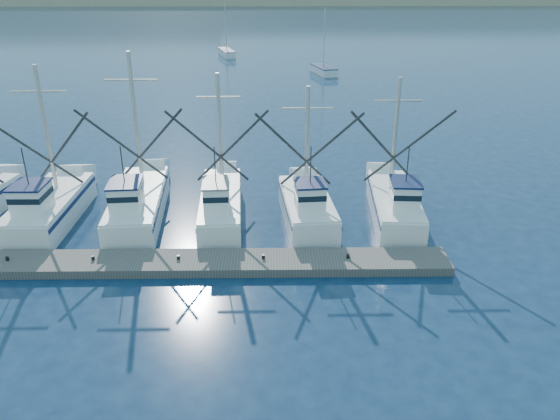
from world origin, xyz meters
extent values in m
plane|color=#0D203B|center=(0.00, 0.00, 0.00)|extent=(500.00, 500.00, 0.00)
cube|color=#5B5852|center=(-10.29, 6.71, 0.21)|extent=(31.55, 2.25, 0.42)
cube|color=white|center=(-15.10, 11.88, 0.70)|extent=(2.80, 7.67, 1.40)
cube|color=white|center=(-15.10, 9.92, 2.15)|extent=(1.60, 1.88, 1.50)
cylinder|color=#B7B2A8|center=(-15.10, 13.18, 4.88)|extent=(0.22, 0.22, 6.96)
cube|color=white|center=(-10.34, 12.31, 0.71)|extent=(3.24, 8.67, 1.42)
cube|color=white|center=(-10.34, 10.13, 2.17)|extent=(1.66, 2.18, 1.50)
cylinder|color=#B7B2A8|center=(-10.34, 13.76, 5.18)|extent=(0.22, 0.22, 7.52)
cube|color=white|center=(-5.70, 12.10, 0.70)|extent=(2.58, 8.18, 1.40)
cube|color=white|center=(-5.70, 10.03, 2.15)|extent=(1.36, 2.03, 1.50)
cylinder|color=#B7B2A8|center=(-5.70, 13.48, 4.62)|extent=(0.22, 0.22, 6.45)
cube|color=white|center=(-0.92, 11.39, 0.74)|extent=(3.00, 6.85, 1.48)
cube|color=white|center=(-0.92, 9.68, 2.23)|extent=(1.55, 1.74, 1.50)
cylinder|color=#B7B2A8|center=(-0.92, 12.53, 4.41)|extent=(0.22, 0.22, 5.85)
cube|color=white|center=(3.97, 11.83, 0.72)|extent=(2.92, 7.71, 1.44)
cube|color=white|center=(3.97, 9.90, 2.19)|extent=(1.50, 1.94, 1.50)
cylinder|color=#B7B2A8|center=(3.97, 13.12, 4.54)|extent=(0.22, 0.22, 6.21)
cube|color=white|center=(4.13, 56.25, 0.45)|extent=(3.25, 5.73, 0.90)
cylinder|color=#B7B2A8|center=(4.13, 56.55, 4.50)|extent=(0.12, 0.12, 7.20)
cube|color=white|center=(-9.56, 71.51, 0.45)|extent=(3.12, 6.31, 0.90)
cylinder|color=#B7B2A8|center=(-9.56, 71.81, 4.50)|extent=(0.12, 0.12, 7.20)
camera|label=1|loc=(-2.93, -15.83, 13.11)|focal=35.00mm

